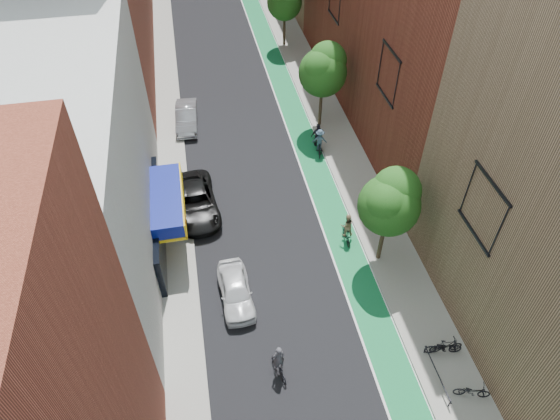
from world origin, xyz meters
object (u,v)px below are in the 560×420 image
parked_car_silver (187,117)px  cyclist_lane_far (320,143)px  parked_car_black (196,201)px  parked_car_white (236,291)px  cyclist_lead (279,365)px  cyclist_lane_mid (318,140)px  cyclist_lane_near (347,230)px

parked_car_silver → cyclist_lane_far: bearing=-26.5°
parked_car_black → parked_car_white: bearing=-82.1°
parked_car_black → cyclist_lead: 12.54m
parked_car_black → cyclist_lane_far: cyclist_lane_far is taller
parked_car_white → cyclist_lane_mid: 14.49m
parked_car_black → cyclist_lane_near: 9.77m
cyclist_lane_near → cyclist_lane_mid: bearing=-90.8°
cyclist_lane_mid → cyclist_lane_far: cyclist_lane_mid is taller
parked_car_white → cyclist_lane_near: size_ratio=2.09×
cyclist_lane_near → cyclist_lane_far: 8.69m
parked_car_white → cyclist_lead: (1.46, -4.74, 0.02)m
parked_car_silver → cyclist_lane_near: bearing=-54.1°
cyclist_lane_far → parked_car_white: bearing=70.1°
parked_car_silver → cyclist_lane_near: size_ratio=2.29×
parked_car_silver → cyclist_lane_mid: cyclist_lane_mid is taller
parked_car_black → parked_car_silver: parked_car_black is taller
parked_car_black → cyclist_lane_near: size_ratio=2.86×
cyclist_lane_near → cyclist_lane_far: bearing=-90.9°
parked_car_white → parked_car_black: (-1.60, 7.42, 0.08)m
parked_car_white → cyclist_lead: cyclist_lead is taller
cyclist_lane_far → parked_car_black: bearing=38.4°
parked_car_white → parked_car_black: bearing=99.9°
parked_car_silver → cyclist_lane_far: cyclist_lane_far is taller
parked_car_black → cyclist_lane_mid: bearing=23.3°
cyclist_lane_near → cyclist_lane_mid: size_ratio=0.92×
parked_car_black → cyclist_lane_near: cyclist_lane_near is taller
parked_car_white → parked_car_silver: bearing=93.1°
cyclist_lane_mid → cyclist_lane_far: size_ratio=1.08×
cyclist_lead → cyclist_lane_near: bearing=-140.8°
cyclist_lead → cyclist_lane_far: size_ratio=1.04×
parked_car_silver → cyclist_lane_mid: 10.56m
parked_car_white → cyclist_lead: size_ratio=1.99×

